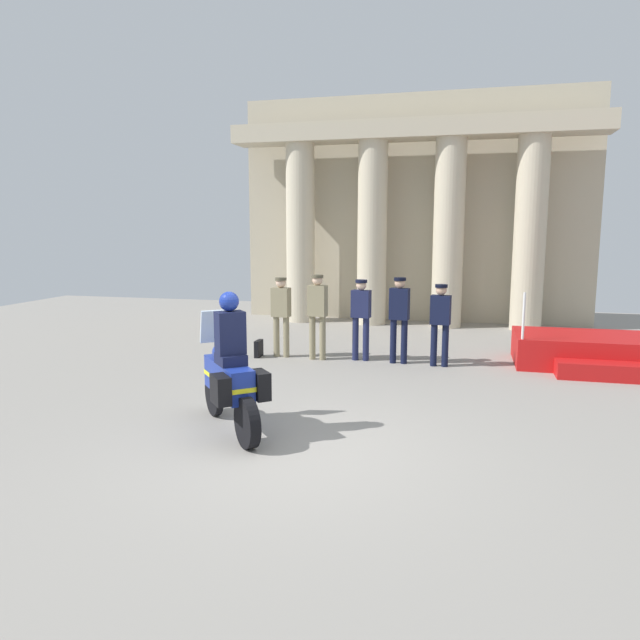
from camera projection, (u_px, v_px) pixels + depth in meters
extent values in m
plane|color=gray|center=(297.00, 449.00, 7.25)|extent=(28.00, 28.00, 0.00)
cube|color=#B6AB91|center=(414.00, 210.00, 17.10)|extent=(10.11, 0.30, 6.52)
cylinder|color=beige|center=(300.00, 234.00, 17.01)|extent=(0.83, 0.83, 5.10)
cylinder|color=beige|center=(372.00, 234.00, 16.50)|extent=(0.83, 0.83, 5.10)
cylinder|color=beige|center=(448.00, 234.00, 15.99)|extent=(0.83, 0.83, 5.10)
cylinder|color=beige|center=(530.00, 235.00, 15.48)|extent=(0.83, 0.83, 5.10)
cube|color=#BEB297|center=(412.00, 130.00, 15.81)|extent=(10.11, 1.03, 0.50)
cube|color=#B71414|center=(592.00, 351.00, 11.63)|extent=(2.94, 1.71, 0.62)
cube|color=#B71414|center=(603.00, 371.00, 10.60)|extent=(1.62, 0.50, 0.31)
cylinder|color=silver|center=(524.00, 316.00, 11.11)|extent=(0.05, 0.05, 0.90)
cylinder|color=#847A5B|center=(276.00, 336.00, 12.47)|extent=(0.13, 0.13, 0.87)
cylinder|color=#847A5B|center=(286.00, 337.00, 12.41)|extent=(0.13, 0.13, 0.87)
cube|color=#847A5B|center=(281.00, 302.00, 12.33)|extent=(0.41, 0.27, 0.61)
sphere|color=beige|center=(281.00, 283.00, 12.26)|extent=(0.21, 0.21, 0.21)
cylinder|color=#4F4937|center=(281.00, 279.00, 12.25)|extent=(0.24, 0.24, 0.06)
cylinder|color=#847A5B|center=(312.00, 338.00, 12.20)|extent=(0.13, 0.13, 0.92)
cylinder|color=#847A5B|center=(323.00, 338.00, 12.15)|extent=(0.13, 0.13, 0.92)
cube|color=#847A5B|center=(317.00, 301.00, 12.05)|extent=(0.41, 0.27, 0.64)
sphere|color=beige|center=(317.00, 280.00, 11.99)|extent=(0.21, 0.21, 0.21)
cylinder|color=#4F4937|center=(317.00, 276.00, 11.98)|extent=(0.24, 0.24, 0.06)
cylinder|color=#191E42|center=(355.00, 339.00, 12.13)|extent=(0.13, 0.13, 0.90)
cylinder|color=#191E42|center=(366.00, 339.00, 12.08)|extent=(0.13, 0.13, 0.90)
cube|color=#191E42|center=(361.00, 304.00, 11.99)|extent=(0.41, 0.27, 0.56)
sphere|color=beige|center=(361.00, 285.00, 11.93)|extent=(0.21, 0.21, 0.21)
cylinder|color=black|center=(361.00, 281.00, 11.92)|extent=(0.24, 0.24, 0.06)
cylinder|color=black|center=(393.00, 341.00, 11.86)|extent=(0.13, 0.13, 0.90)
cylinder|color=black|center=(404.00, 342.00, 11.81)|extent=(0.13, 0.13, 0.90)
cube|color=black|center=(399.00, 304.00, 11.72)|extent=(0.41, 0.27, 0.63)
sphere|color=tan|center=(400.00, 283.00, 11.65)|extent=(0.21, 0.21, 0.21)
cylinder|color=black|center=(400.00, 279.00, 11.64)|extent=(0.24, 0.24, 0.06)
cylinder|color=black|center=(434.00, 345.00, 11.60)|extent=(0.13, 0.13, 0.84)
cylinder|color=black|center=(445.00, 346.00, 11.55)|extent=(0.13, 0.13, 0.84)
cube|color=black|center=(441.00, 310.00, 11.47)|extent=(0.41, 0.27, 0.58)
sphere|color=tan|center=(441.00, 290.00, 11.41)|extent=(0.21, 0.21, 0.21)
cylinder|color=black|center=(441.00, 286.00, 11.40)|extent=(0.24, 0.24, 0.06)
cylinder|color=black|center=(214.00, 394.00, 8.54)|extent=(0.49, 0.55, 0.64)
cylinder|color=black|center=(247.00, 423.00, 7.26)|extent=(0.52, 0.58, 0.64)
cube|color=navy|center=(229.00, 378.00, 7.84)|extent=(1.05, 1.15, 0.44)
ellipsoid|color=navy|center=(225.00, 353.00, 7.92)|extent=(0.58, 0.60, 0.26)
cube|color=yellow|center=(229.00, 380.00, 7.84)|extent=(1.07, 1.17, 0.06)
cube|color=silver|center=(215.00, 326.00, 8.28)|extent=(0.41, 0.38, 0.47)
cube|color=black|center=(221.00, 390.00, 7.28)|extent=(0.37, 0.39, 0.36)
cube|color=black|center=(260.00, 385.00, 7.51)|extent=(0.37, 0.39, 0.36)
cube|color=#141938|center=(231.00, 359.00, 7.69)|extent=(0.52, 0.52, 0.14)
cube|color=#141938|center=(230.00, 333.00, 7.64)|extent=(0.44, 0.43, 0.56)
sphere|color=navy|center=(229.00, 301.00, 7.59)|extent=(0.26, 0.26, 0.26)
cube|color=black|center=(259.00, 349.00, 12.47)|extent=(0.10, 0.32, 0.36)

